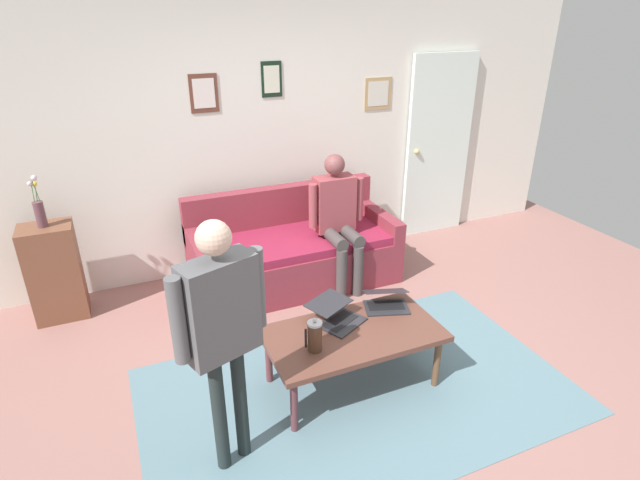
# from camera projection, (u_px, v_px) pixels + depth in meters

# --- Properties ---
(ground_plane) EXTENTS (7.68, 7.68, 0.00)m
(ground_plane) POSITION_uv_depth(u_px,v_px,m) (370.00, 379.00, 3.73)
(ground_plane) COLOR #986862
(area_rug) EXTENTS (2.97, 1.77, 0.01)m
(area_rug) POSITION_uv_depth(u_px,v_px,m) (358.00, 391.00, 3.61)
(area_rug) COLOR slate
(area_rug) RESTS_ON ground_plane
(back_wall) EXTENTS (7.04, 0.11, 2.70)m
(back_wall) POSITION_uv_depth(u_px,v_px,m) (269.00, 133.00, 5.00)
(back_wall) COLOR silver
(back_wall) RESTS_ON ground_plane
(interior_door) EXTENTS (0.82, 0.09, 2.05)m
(interior_door) POSITION_uv_depth(u_px,v_px,m) (438.00, 148.00, 5.77)
(interior_door) COLOR white
(interior_door) RESTS_ON ground_plane
(couch) EXTENTS (1.94, 0.87, 0.88)m
(couch) POSITION_uv_depth(u_px,v_px,m) (293.00, 252.00, 4.95)
(couch) COLOR maroon
(couch) RESTS_ON ground_plane
(coffee_table) EXTENTS (1.22, 0.65, 0.45)m
(coffee_table) POSITION_uv_depth(u_px,v_px,m) (353.00, 337.00, 3.53)
(coffee_table) COLOR brown
(coffee_table) RESTS_ON ground_plane
(laptop_left) EXTENTS (0.44, 0.45, 0.13)m
(laptop_left) POSITION_uv_depth(u_px,v_px,m) (337.00, 316.00, 3.60)
(laptop_left) COLOR #28282D
(laptop_left) RESTS_ON coffee_table
(laptop_center) EXTENTS (0.39, 0.36, 0.15)m
(laptop_center) POSITION_uv_depth(u_px,v_px,m) (386.00, 302.00, 3.78)
(laptop_center) COLOR #28282D
(laptop_center) RESTS_ON coffee_table
(french_press) EXTENTS (0.12, 0.10, 0.24)m
(french_press) POSITION_uv_depth(u_px,v_px,m) (315.00, 336.00, 3.28)
(french_press) COLOR #4C3323
(french_press) RESTS_ON coffee_table
(side_shelf) EXTENTS (0.42, 0.32, 0.85)m
(side_shelf) POSITION_uv_depth(u_px,v_px,m) (55.00, 272.00, 4.33)
(side_shelf) COLOR brown
(side_shelf) RESTS_ON ground_plane
(flower_vase) EXTENTS (0.09, 0.08, 0.44)m
(flower_vase) POSITION_uv_depth(u_px,v_px,m) (39.00, 210.00, 4.09)
(flower_vase) COLOR brown
(flower_vase) RESTS_ON side_shelf
(person_standing) EXTENTS (0.55, 0.29, 1.57)m
(person_standing) POSITION_uv_depth(u_px,v_px,m) (221.00, 319.00, 2.66)
(person_standing) COLOR #212A2B
(person_standing) RESTS_ON ground_plane
(person_seated) EXTENTS (0.55, 0.51, 1.28)m
(person_seated) POSITION_uv_depth(u_px,v_px,m) (338.00, 214.00, 4.72)
(person_seated) COLOR #443D3D
(person_seated) RESTS_ON ground_plane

